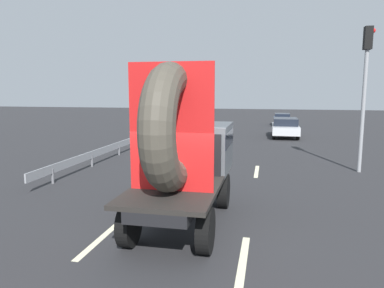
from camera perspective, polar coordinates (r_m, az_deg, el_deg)
The scene contains 10 objects.
ground_plane at distance 9.00m, azimuth -1.55°, elevation -13.74°, with size 120.00×120.00×0.00m, color #28282B.
flatbed_truck at distance 9.26m, azimuth -1.07°, elevation -0.78°, with size 2.02×5.13×4.01m.
distant_sedan at distance 27.32m, azimuth 14.53°, elevation 2.64°, with size 1.86×4.33×1.41m.
traffic_light at distance 16.45m, azimuth 25.74°, elevation 9.23°, with size 0.42×0.36×5.93m.
guardrail at distance 18.10m, azimuth -13.39°, elevation -0.91°, with size 0.10×12.13×0.71m.
lane_dash_left_near at distance 8.77m, azimuth -14.63°, elevation -14.59°, with size 2.06×0.16×0.01m, color beige.
lane_dash_left_far at distance 15.72m, azimuth -1.99°, elevation -4.02°, with size 2.63×0.16×0.01m, color beige.
lane_dash_right_near at distance 7.46m, azimuth 7.91°, elevation -18.68°, with size 2.88×0.16×0.01m, color beige.
lane_dash_right_far at distance 15.56m, azimuth 10.19°, elevation -4.28°, with size 2.33×0.16×0.01m, color beige.
oncoming_car at distance 36.53m, azimuth 14.05°, elevation 3.86°, with size 1.55×3.62×1.18m.
Camera 1 is at (1.96, -8.10, 3.40)m, focal length 33.70 mm.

